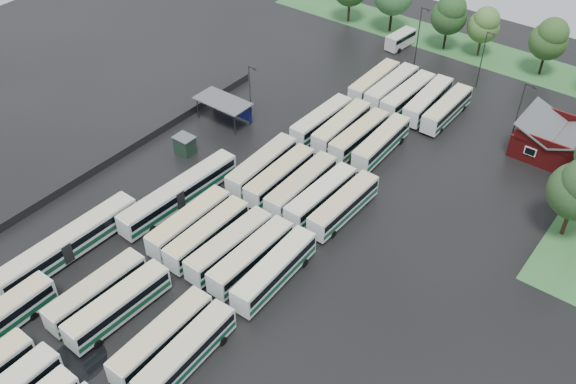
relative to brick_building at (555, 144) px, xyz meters
The scene contains 42 objects.
ground 49.08m from the brick_building, 119.30° to the right, with size 160.00×160.00×0.00m, color black.
brick_building is the anchor object (origin of this frame).
wash_shed 46.14m from the brick_building, 153.27° to the right, with size 8.20×4.20×3.58m.
utility_hut 50.26m from the brick_building, 143.11° to the right, with size 2.70×2.20×2.62m.
grass_strip_north 31.19m from the brick_building, 134.96° to the left, with size 80.00×10.00×0.01m, color #2F682F.
west_fence 57.83m from the brick_building, 143.04° to the right, with size 0.10×50.00×1.20m, color #2D2D30.
bus_r1c0 61.92m from the brick_building, 117.37° to the right, with size 2.78×11.58×3.20m.
bus_r1c1 60.39m from the brick_building, 114.63° to the right, with size 3.00×11.96×3.30m.
bus_r1c3 58.11m from the brick_building, 108.81° to the right, with size 2.71×11.92×3.31m.
bus_r1c4 57.01m from the brick_building, 105.93° to the right, with size 2.96×11.87×3.28m.
bus_r2c0 50.19m from the brick_building, 124.26° to the right, with size 2.52×11.72×3.26m.
bus_r2c1 48.70m from the brick_building, 121.20° to the right, with size 2.51×11.74×3.27m.
bus_r2c2 47.00m from the brick_building, 117.86° to the right, with size 2.91×11.87×3.28m.
bus_r2c3 45.48m from the brick_building, 114.59° to the right, with size 2.66×11.88×3.30m.
bus_r2c4 44.28m from the brick_building, 110.63° to the right, with size 2.99×12.23×3.38m.
bus_r3c0 39.82m from the brick_building, 135.51° to the right, with size 2.95×12.12×3.35m.
bus_r3c1 37.86m from the brick_building, 131.85° to the right, with size 2.63×11.75×3.26m.
bus_r3c2 35.68m from the brick_building, 127.85° to the right, with size 2.75×12.15×3.37m.
bus_r3c3 33.96m from the brick_building, 123.76° to the right, with size 2.82×11.72×3.24m.
bus_r3c4 32.08m from the brick_building, 119.32° to the right, with size 2.69×11.69×3.24m.
bus_r4c0 31.95m from the brick_building, 153.10° to the right, with size 2.74×11.70×3.24m.
bus_r4c1 28.97m from the brick_building, 150.95° to the right, with size 2.80×11.86×3.29m.
bus_r4c2 26.45m from the brick_building, 147.07° to the right, with size 2.63×11.60×3.22m.
bus_r4c3 23.52m from the brick_building, 143.35° to the right, with size 2.86×11.84×3.28m.
bus_r5c0 28.29m from the brick_building, behind, with size 2.64×11.62×3.22m.
bus_r5c1 25.21m from the brick_building, behind, with size 2.59×12.12×3.37m.
bus_r5c2 22.15m from the brick_building, behind, with size 2.84×12.08×3.35m.
bus_r5c3 18.98m from the brick_building, behind, with size 3.06×12.08×3.34m.
bus_r5c4 15.75m from the brick_building, behind, with size 2.52×11.63×3.24m.
artic_bus_west_b 50.61m from the brick_building, 130.71° to the right, with size 3.29×17.57×3.24m.
artic_bus_west_c 63.87m from the brick_building, 124.77° to the right, with size 2.96×18.03×3.34m.
minibus 36.09m from the brick_building, 154.86° to the left, with size 2.88×6.31×2.67m.
tree_north_2 32.85m from the brick_building, 143.46° to the left, with size 6.07×6.07×10.05m.
tree_north_3 29.26m from the brick_building, 134.51° to the left, with size 5.36×5.36×8.88m.
tree_north_4 23.27m from the brick_building, 114.63° to the left, with size 6.00×6.00×9.93m.
lamp_post_ne 7.14m from the brick_building, 152.41° to the right, with size 1.63×0.32×10.59m.
lamp_post_nw 42.46m from the brick_building, 153.70° to the right, with size 1.42×0.28×9.19m.
lamp_post_back_w 29.66m from the brick_building, 158.07° to the left, with size 1.58×0.31×10.24m.
lamp_post_back_e 19.48m from the brick_building, 146.47° to the left, with size 1.46×0.28×9.49m.
puddle_0 65.69m from the brick_building, 111.70° to the right, with size 5.41×5.41×0.01m, color black.
puddle_2 51.53m from the brick_building, 129.91° to the right, with size 6.21×6.21×0.01m, color black.
puddle_3 50.75m from the brick_building, 113.49° to the right, with size 2.99×2.99×0.01m, color black.
Camera 1 is at (38.45, -35.51, 51.98)m, focal length 40.00 mm.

